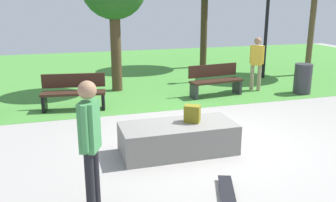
{
  "coord_description": "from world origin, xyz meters",
  "views": [
    {
      "loc": [
        -2.71,
        -6.29,
        2.71
      ],
      "look_at": [
        -0.74,
        0.28,
        0.82
      ],
      "focal_mm": 38.82,
      "sensor_mm": 36.0,
      "label": 1
    }
  ],
  "objects_px": {
    "skater_performing_trick": "(90,137)",
    "park_bench_near_path": "(74,91)",
    "pedestrian_with_backpack": "(257,59)",
    "concrete_ledge": "(178,138)",
    "skateboard_by_ledge": "(227,189)",
    "backpack_on_ledge": "(192,114)",
    "park_bench_center_lawn": "(215,80)",
    "trash_bin": "(303,79)"
  },
  "relations": [
    {
      "from": "park_bench_near_path",
      "to": "trash_bin",
      "type": "relative_size",
      "value": 1.83
    },
    {
      "from": "concrete_ledge",
      "to": "skateboard_by_ledge",
      "type": "xyz_separation_m",
      "value": [
        0.22,
        -1.62,
        -0.21
      ]
    },
    {
      "from": "concrete_ledge",
      "to": "backpack_on_ledge",
      "type": "relative_size",
      "value": 6.56
    },
    {
      "from": "skater_performing_trick",
      "to": "pedestrian_with_backpack",
      "type": "xyz_separation_m",
      "value": [
        5.51,
        5.41,
        -0.06
      ]
    },
    {
      "from": "backpack_on_ledge",
      "to": "concrete_ledge",
      "type": "bearing_deg",
      "value": -140.5
    },
    {
      "from": "skateboard_by_ledge",
      "to": "park_bench_center_lawn",
      "type": "distance_m",
      "value": 5.72
    },
    {
      "from": "concrete_ledge",
      "to": "skateboard_by_ledge",
      "type": "height_order",
      "value": "concrete_ledge"
    },
    {
      "from": "trash_bin",
      "to": "pedestrian_with_backpack",
      "type": "distance_m",
      "value": 1.48
    },
    {
      "from": "skater_performing_trick",
      "to": "park_bench_center_lawn",
      "type": "height_order",
      "value": "skater_performing_trick"
    },
    {
      "from": "pedestrian_with_backpack",
      "to": "concrete_ledge",
      "type": "bearing_deg",
      "value": -134.45
    },
    {
      "from": "skateboard_by_ledge",
      "to": "park_bench_center_lawn",
      "type": "height_order",
      "value": "park_bench_center_lawn"
    },
    {
      "from": "park_bench_near_path",
      "to": "pedestrian_with_backpack",
      "type": "distance_m",
      "value": 5.57
    },
    {
      "from": "backpack_on_ledge",
      "to": "park_bench_center_lawn",
      "type": "height_order",
      "value": "park_bench_center_lawn"
    },
    {
      "from": "backpack_on_ledge",
      "to": "trash_bin",
      "type": "height_order",
      "value": "trash_bin"
    },
    {
      "from": "backpack_on_ledge",
      "to": "park_bench_near_path",
      "type": "distance_m",
      "value": 3.91
    },
    {
      "from": "skateboard_by_ledge",
      "to": "park_bench_near_path",
      "type": "bearing_deg",
      "value": 110.87
    },
    {
      "from": "skater_performing_trick",
      "to": "park_bench_center_lawn",
      "type": "distance_m",
      "value": 6.59
    },
    {
      "from": "trash_bin",
      "to": "pedestrian_with_backpack",
      "type": "bearing_deg",
      "value": 147.13
    },
    {
      "from": "park_bench_near_path",
      "to": "skateboard_by_ledge",
      "type": "bearing_deg",
      "value": -69.13
    },
    {
      "from": "concrete_ledge",
      "to": "skater_performing_trick",
      "type": "relative_size",
      "value": 1.18
    },
    {
      "from": "concrete_ledge",
      "to": "skateboard_by_ledge",
      "type": "bearing_deg",
      "value": -82.38
    },
    {
      "from": "concrete_ledge",
      "to": "trash_bin",
      "type": "distance_m",
      "value": 5.9
    },
    {
      "from": "park_bench_near_path",
      "to": "skater_performing_trick",
      "type": "bearing_deg",
      "value": -89.79
    },
    {
      "from": "park_bench_near_path",
      "to": "trash_bin",
      "type": "xyz_separation_m",
      "value": [
        6.69,
        -0.25,
        -0.03
      ]
    },
    {
      "from": "concrete_ledge",
      "to": "trash_bin",
      "type": "xyz_separation_m",
      "value": [
        4.99,
        3.15,
        0.18
      ]
    },
    {
      "from": "park_bench_center_lawn",
      "to": "concrete_ledge",
      "type": "bearing_deg",
      "value": -122.68
    },
    {
      "from": "skater_performing_trick",
      "to": "concrete_ledge",
      "type": "bearing_deg",
      "value": 41.9
    },
    {
      "from": "backpack_on_ledge",
      "to": "skateboard_by_ledge",
      "type": "height_order",
      "value": "backpack_on_ledge"
    },
    {
      "from": "skater_performing_trick",
      "to": "pedestrian_with_backpack",
      "type": "bearing_deg",
      "value": 44.49
    },
    {
      "from": "trash_bin",
      "to": "skateboard_by_ledge",
      "type": "bearing_deg",
      "value": -134.99
    },
    {
      "from": "concrete_ledge",
      "to": "skater_performing_trick",
      "type": "distance_m",
      "value": 2.38
    },
    {
      "from": "concrete_ledge",
      "to": "skater_performing_trick",
      "type": "height_order",
      "value": "skater_performing_trick"
    },
    {
      "from": "skater_performing_trick",
      "to": "park_bench_center_lawn",
      "type": "relative_size",
      "value": 1.08
    },
    {
      "from": "skateboard_by_ledge",
      "to": "pedestrian_with_backpack",
      "type": "distance_m",
      "value": 6.66
    },
    {
      "from": "park_bench_near_path",
      "to": "pedestrian_with_backpack",
      "type": "relative_size",
      "value": 1.0
    },
    {
      "from": "concrete_ledge",
      "to": "park_bench_near_path",
      "type": "distance_m",
      "value": 3.81
    },
    {
      "from": "skater_performing_trick",
      "to": "park_bench_near_path",
      "type": "distance_m",
      "value": 4.94
    },
    {
      "from": "skateboard_by_ledge",
      "to": "pedestrian_with_backpack",
      "type": "height_order",
      "value": "pedestrian_with_backpack"
    },
    {
      "from": "backpack_on_ledge",
      "to": "skater_performing_trick",
      "type": "relative_size",
      "value": 0.18
    },
    {
      "from": "concrete_ledge",
      "to": "park_bench_center_lawn",
      "type": "relative_size",
      "value": 1.27
    },
    {
      "from": "park_bench_near_path",
      "to": "pedestrian_with_backpack",
      "type": "height_order",
      "value": "pedestrian_with_backpack"
    },
    {
      "from": "skateboard_by_ledge",
      "to": "trash_bin",
      "type": "xyz_separation_m",
      "value": [
        4.77,
        4.77,
        0.39
      ]
    }
  ]
}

